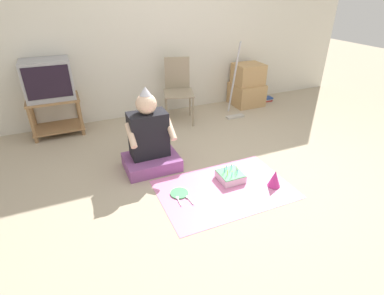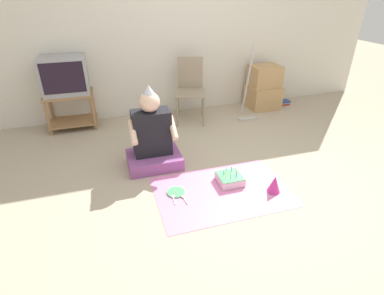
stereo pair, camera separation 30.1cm
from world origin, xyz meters
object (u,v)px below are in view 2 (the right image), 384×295
at_px(cardboard_box_stack, 263,88).
at_px(book_pile, 284,102).
at_px(dust_mop, 248,99).
at_px(folding_chair, 190,86).
at_px(birthday_cake, 230,179).
at_px(tv, 64,75).
at_px(person_seated, 152,139).
at_px(paper_plate, 176,192).
at_px(party_hat_blue, 274,184).

height_order(cardboard_box_stack, book_pile, cardboard_box_stack).
distance_m(dust_mop, book_pile, 0.99).
distance_m(folding_chair, cardboard_box_stack, 1.29).
xyz_separation_m(cardboard_box_stack, book_pile, (0.42, -0.02, -0.28)).
xyz_separation_m(dust_mop, birthday_cake, (-0.91, -1.48, -0.26)).
bearing_deg(book_pile, cardboard_box_stack, 177.10).
bearing_deg(cardboard_box_stack, tv, 178.92).
bearing_deg(folding_chair, person_seated, -124.20).
distance_m(tv, book_pile, 3.44).
bearing_deg(paper_plate, cardboard_box_stack, 43.82).
distance_m(tv, folding_chair, 1.70).
xyz_separation_m(person_seated, party_hat_blue, (1.03, -0.86, -0.22)).
xyz_separation_m(tv, folding_chair, (1.67, -0.18, -0.24)).
relative_size(dust_mop, birthday_cake, 4.58).
bearing_deg(cardboard_box_stack, party_hat_blue, -115.63).
bearing_deg(cardboard_box_stack, book_pile, -2.90).
height_order(folding_chair, party_hat_blue, folding_chair).
xyz_separation_m(tv, person_seated, (0.90, -1.32, -0.43)).
relative_size(folding_chair, dust_mop, 0.80).
bearing_deg(dust_mop, paper_plate, -134.78).
relative_size(tv, person_seated, 0.63).
xyz_separation_m(party_hat_blue, paper_plate, (-0.92, 0.26, -0.08)).
relative_size(dust_mop, person_seated, 1.22).
bearing_deg(birthday_cake, paper_plate, -179.24).
bearing_deg(birthday_cake, party_hat_blue, -37.47).
bearing_deg(person_seated, cardboard_box_stack, 31.77).
distance_m(book_pile, paper_plate, 2.99).
relative_size(cardboard_box_stack, person_seated, 0.74).
bearing_deg(person_seated, party_hat_blue, -39.90).
bearing_deg(cardboard_box_stack, folding_chair, -174.21).
height_order(cardboard_box_stack, person_seated, person_seated).
distance_m(folding_chair, person_seated, 1.39).
xyz_separation_m(dust_mop, party_hat_blue, (-0.56, -1.75, -0.22)).
distance_m(person_seated, paper_plate, 0.68).
height_order(party_hat_blue, paper_plate, party_hat_blue).
xyz_separation_m(tv, birthday_cake, (1.57, -1.91, -0.70)).
bearing_deg(book_pile, dust_mop, -158.29).
distance_m(tv, cardboard_box_stack, 2.97).
bearing_deg(paper_plate, party_hat_blue, -15.77).
relative_size(birthday_cake, paper_plate, 1.38).
bearing_deg(paper_plate, tv, 117.57).
bearing_deg(book_pile, person_seated, -153.19).
bearing_deg(dust_mop, person_seated, -150.53).
bearing_deg(birthday_cake, person_seated, 138.91).
bearing_deg(tv, dust_mop, -9.76).
bearing_deg(birthday_cake, cardboard_box_stack, 53.58).
relative_size(cardboard_box_stack, book_pile, 3.76).
distance_m(tv, dust_mop, 2.55).
height_order(folding_chair, book_pile, folding_chair).
relative_size(folding_chair, cardboard_box_stack, 1.32).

